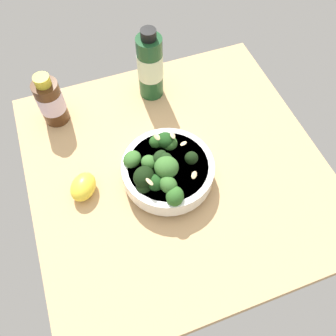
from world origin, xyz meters
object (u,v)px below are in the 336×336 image
(bowl_of_broccoli, at_px, (166,170))
(bottle_short, at_px, (150,66))
(bottle_tall, at_px, (51,101))
(lemon_wedge, at_px, (83,187))

(bowl_of_broccoli, xyz_separation_m, bottle_short, (0.05, 0.24, 0.04))
(bowl_of_broccoli, bearing_deg, bottle_tall, 127.22)
(lemon_wedge, bearing_deg, bottle_tall, 94.69)
(bowl_of_broccoli, relative_size, bottle_short, 1.09)
(bowl_of_broccoli, xyz_separation_m, lemon_wedge, (-0.16, 0.03, -0.02))
(lemon_wedge, height_order, bottle_tall, bottle_tall)
(bowl_of_broccoli, distance_m, bottle_tall, 0.29)
(lemon_wedge, relative_size, bottle_short, 0.36)
(bowl_of_broccoli, distance_m, bottle_short, 0.25)
(bowl_of_broccoli, bearing_deg, lemon_wedge, 170.09)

